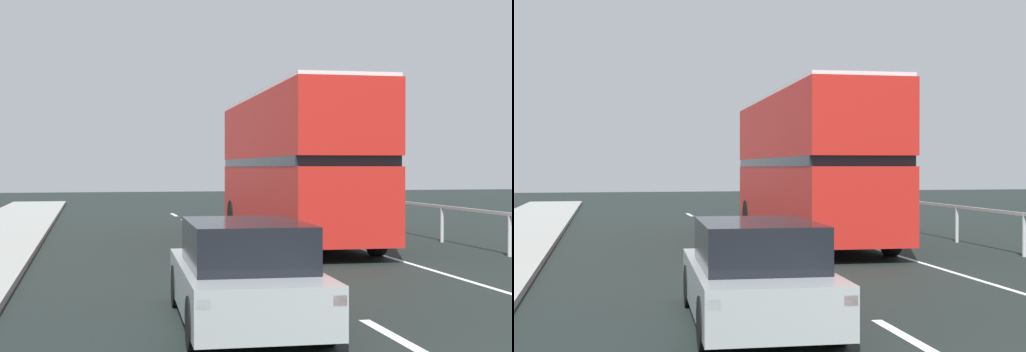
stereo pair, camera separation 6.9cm
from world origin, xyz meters
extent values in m
cube|color=silver|center=(0.00, 3.50, 0.00)|extent=(0.16, 2.07, 0.01)
cube|color=silver|center=(0.00, 7.61, 0.00)|extent=(0.16, 2.07, 0.01)
cube|color=silver|center=(0.00, 11.73, 0.00)|extent=(0.16, 2.07, 0.01)
cube|color=silver|center=(0.00, 15.84, 0.00)|extent=(0.16, 2.07, 0.01)
cube|color=silver|center=(0.00, 19.96, 0.00)|extent=(0.16, 2.07, 0.01)
cube|color=silver|center=(0.00, 24.07, 0.00)|extent=(0.16, 2.07, 0.01)
cube|color=silver|center=(0.00, 28.19, 0.00)|extent=(0.16, 2.07, 0.01)
cube|color=silver|center=(3.21, 9.00, 0.00)|extent=(0.12, 46.00, 0.01)
cylinder|color=#AFB7B6|center=(6.07, 10.75, 0.51)|extent=(0.10, 0.10, 1.01)
cylinder|color=#AFB7B6|center=(6.07, 14.25, 0.51)|extent=(0.10, 0.10, 1.01)
cylinder|color=#AFB7B6|center=(6.07, 17.75, 0.51)|extent=(0.10, 0.10, 1.01)
cylinder|color=#AFB7B6|center=(6.07, 21.25, 0.51)|extent=(0.10, 0.10, 1.01)
cylinder|color=#AFB7B6|center=(6.07, 24.75, 0.51)|extent=(0.10, 0.10, 1.01)
cylinder|color=#AFB7B6|center=(6.07, 28.25, 0.51)|extent=(0.10, 0.10, 1.01)
cube|color=red|center=(2.06, 15.64, 1.26)|extent=(2.85, 11.18, 1.81)
cube|color=black|center=(2.06, 15.64, 2.28)|extent=(2.85, 10.74, 0.24)
cube|color=red|center=(2.06, 15.64, 3.28)|extent=(2.85, 11.18, 1.75)
cube|color=silver|center=(2.06, 15.64, 4.20)|extent=(2.79, 10.96, 0.10)
cube|color=black|center=(2.27, 21.17, 1.35)|extent=(2.20, 0.12, 1.27)
cube|color=yellow|center=(2.27, 21.17, 3.71)|extent=(1.46, 0.09, 0.28)
cylinder|color=black|center=(1.10, 19.83, 0.50)|extent=(0.32, 1.01, 1.00)
cylinder|color=black|center=(3.33, 19.75, 0.50)|extent=(0.32, 1.01, 1.00)
cylinder|color=black|center=(0.80, 11.74, 0.50)|extent=(0.32, 1.01, 1.00)
cylinder|color=black|center=(3.04, 11.66, 0.50)|extent=(0.32, 1.01, 1.00)
cube|color=gray|center=(-1.70, 4.68, 0.50)|extent=(1.92, 4.28, 0.64)
cube|color=black|center=(-1.71, 4.47, 1.12)|extent=(1.63, 2.38, 0.60)
cube|color=red|center=(-2.56, 2.65, 0.66)|extent=(0.16, 0.07, 0.12)
cube|color=red|center=(-1.04, 2.57, 0.66)|extent=(0.16, 0.07, 0.12)
cylinder|color=black|center=(-2.42, 6.11, 0.32)|extent=(0.23, 0.65, 0.64)
cylinder|color=black|center=(-0.85, 6.04, 0.32)|extent=(0.23, 0.65, 0.64)
cylinder|color=black|center=(-2.55, 3.32, 0.32)|extent=(0.23, 0.65, 0.64)
cylinder|color=black|center=(-0.99, 3.24, 0.32)|extent=(0.23, 0.65, 0.64)
camera|label=1|loc=(-3.77, -5.33, 2.14)|focal=52.50mm
camera|label=2|loc=(-3.70, -5.34, 2.14)|focal=52.50mm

